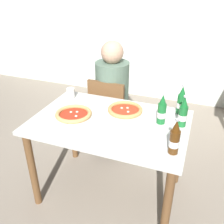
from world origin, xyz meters
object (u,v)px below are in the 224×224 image
at_px(diner_seated, 112,101).
at_px(pizza_margherita_near, 74,114).
at_px(beer_bottle_center, 175,139).
at_px(beer_bottle_right, 183,113).
at_px(pizza_marinara_far, 125,110).
at_px(beer_bottle_extra, 181,101).
at_px(beer_bottle_left, 162,111).
at_px(dining_table_main, 110,133).
at_px(chair_behind_table, 110,111).
at_px(paper_cup, 71,93).
at_px(napkin_with_cutlery, 136,143).

bearing_deg(diner_seated, pizza_margherita_near, -95.08).
height_order(beer_bottle_center, beer_bottle_right, same).
bearing_deg(pizza_marinara_far, beer_bottle_extra, 19.90).
bearing_deg(beer_bottle_left, pizza_margherita_near, -167.17).
bearing_deg(dining_table_main, beer_bottle_right, 12.95).
relative_size(pizza_marinara_far, beer_bottle_center, 1.26).
height_order(chair_behind_table, paper_cup, chair_behind_table).
height_order(chair_behind_table, beer_bottle_right, beer_bottle_right).
bearing_deg(diner_seated, beer_bottle_extra, -25.30).
distance_m(diner_seated, paper_cup, 0.52).
height_order(chair_behind_table, pizza_margherita_near, chair_behind_table).
xyz_separation_m(napkin_with_cutlery, paper_cup, (-0.76, 0.49, 0.04)).
distance_m(diner_seated, beer_bottle_left, 0.86).
relative_size(beer_bottle_center, paper_cup, 2.60).
relative_size(beer_bottle_right, napkin_with_cutlery, 1.26).
xyz_separation_m(diner_seated, beer_bottle_center, (0.75, -0.89, 0.27)).
xyz_separation_m(diner_seated, beer_bottle_left, (0.60, -0.55, 0.27)).
height_order(beer_bottle_extra, napkin_with_cutlery, beer_bottle_extra).
bearing_deg(chair_behind_table, beer_bottle_center, 134.48).
bearing_deg(paper_cup, beer_bottle_left, -10.22).
distance_m(dining_table_main, diner_seated, 0.70).
bearing_deg(dining_table_main, chair_behind_table, 110.76).
bearing_deg(dining_table_main, beer_bottle_left, 15.76).
distance_m(chair_behind_table, beer_bottle_extra, 0.86).
relative_size(dining_table_main, pizza_margherita_near, 3.83).
xyz_separation_m(diner_seated, beer_bottle_extra, (0.72, -0.34, 0.27)).
bearing_deg(beer_bottle_center, beer_bottle_left, 112.81).
bearing_deg(pizza_marinara_far, beer_bottle_right, -5.60).
bearing_deg(diner_seated, paper_cup, -122.77).
bearing_deg(dining_table_main, beer_bottle_extra, 32.94).
relative_size(chair_behind_table, diner_seated, 0.70).
height_order(pizza_marinara_far, beer_bottle_left, beer_bottle_left).
bearing_deg(beer_bottle_extra, beer_bottle_left, -118.60).
distance_m(pizza_margherita_near, napkin_with_cutlery, 0.59).
height_order(diner_seated, napkin_with_cutlery, diner_seated).
relative_size(beer_bottle_center, beer_bottle_right, 1.00).
distance_m(pizza_margherita_near, beer_bottle_left, 0.69).
xyz_separation_m(pizza_margherita_near, beer_bottle_left, (0.67, 0.15, 0.08)).
height_order(beer_bottle_left, beer_bottle_right, same).
relative_size(diner_seated, beer_bottle_left, 4.89).
distance_m(beer_bottle_center, beer_bottle_right, 0.36).
height_order(dining_table_main, beer_bottle_center, beer_bottle_center).
height_order(dining_table_main, beer_bottle_right, beer_bottle_right).
height_order(dining_table_main, beer_bottle_left, beer_bottle_left).
height_order(beer_bottle_center, beer_bottle_extra, same).
bearing_deg(beer_bottle_left, pizza_marinara_far, 168.81).
relative_size(diner_seated, pizza_marinara_far, 3.89).
height_order(pizza_margherita_near, napkin_with_cutlery, pizza_margherita_near).
bearing_deg(diner_seated, dining_table_main, -70.96).
xyz_separation_m(pizza_marinara_far, beer_bottle_right, (0.46, -0.04, 0.08)).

